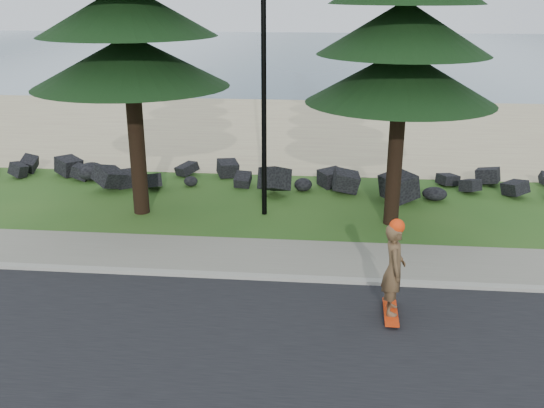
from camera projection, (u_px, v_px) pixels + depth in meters
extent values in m
plane|color=#26531A|center=(250.00, 261.00, 14.17)|extent=(160.00, 160.00, 0.00)
cube|color=black|center=(214.00, 376.00, 9.95)|extent=(160.00, 7.00, 0.02)
cube|color=#A4A294|center=(244.00, 277.00, 13.31)|extent=(160.00, 0.20, 0.10)
cube|color=gray|center=(251.00, 256.00, 14.35)|extent=(160.00, 2.00, 0.08)
cube|color=tan|center=(291.00, 128.00, 27.77)|extent=(160.00, 15.00, 0.01)
cube|color=#304C5B|center=(315.00, 52.00, 62.01)|extent=(160.00, 58.00, 0.01)
cylinder|color=black|center=(264.00, 71.00, 15.84)|extent=(0.14, 0.14, 8.00)
cube|color=red|center=(391.00, 312.00, 11.74)|extent=(0.30, 1.09, 0.04)
imported|color=brown|center=(394.00, 269.00, 11.43)|extent=(0.45, 0.67, 1.81)
sphere|color=#FF3B0E|center=(397.00, 226.00, 11.14)|extent=(0.29, 0.29, 0.29)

